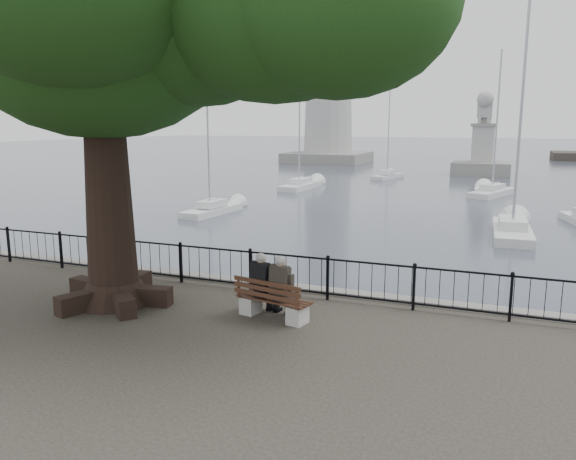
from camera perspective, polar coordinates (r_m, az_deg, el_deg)
The scene contains 13 objects.
harbor at distance 14.27m, azimuth 0.75°, elevation -7.96°, with size 260.00×260.00×1.20m.
railing at distance 13.52m, azimuth 0.00°, elevation -4.34°, with size 22.06×0.06×1.00m.
bench at distance 11.98m, azimuth -1.59°, elevation -7.60°, with size 1.75×0.84×0.89m.
person_left at distance 12.10m, azimuth -2.38°, elevation -5.74°, with size 0.49×0.75×1.41m.
person_right at distance 11.83m, azimuth -0.42°, elevation -6.12°, with size 0.49×0.75×1.41m.
tree at distance 12.88m, azimuth -14.96°, elevation 21.61°, with size 12.25×8.55×10.00m.
lighthouse at distance 75.59m, azimuth 4.20°, elevation 16.72°, with size 10.05×10.05×30.73m.
lion_monument at distance 59.71m, azimuth 19.14°, elevation 7.27°, with size 5.54×5.54×8.28m.
sailboat_a at distance 32.29m, azimuth -7.72°, elevation 2.13°, with size 1.63×4.81×8.63m.
sailboat_c at distance 27.61m, azimuth 21.82°, elevation 0.09°, with size 1.87×5.83×11.84m.
sailboat_e at distance 44.48m, azimuth 1.28°, elevation 4.68°, with size 1.69×5.67×12.69m.
sailboat_f at distance 42.74m, azimuth 20.04°, elevation 3.70°, with size 3.22×5.67×10.25m.
sailboat_h at distance 53.69m, azimuth 10.10°, elevation 5.53°, with size 2.35×4.78×10.33m.
Camera 1 is at (4.83, -9.62, 4.08)m, focal length 35.00 mm.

